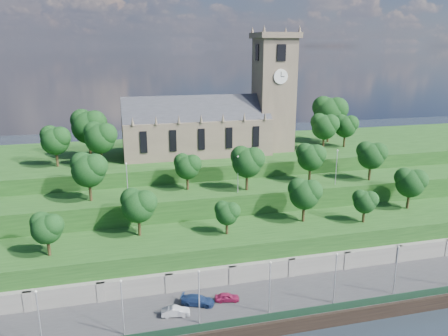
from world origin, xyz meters
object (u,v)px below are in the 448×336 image
object	(u,v)px
car_left	(227,297)
car_middle	(176,311)
car_right	(198,300)
church	(217,120)

from	to	relation	value
car_left	car_middle	size ratio (longest dim) A/B	0.92
car_left	car_right	xyz separation A→B (m)	(-4.38, 0.12, 0.09)
car_left	car_right	size ratio (longest dim) A/B	0.75
church	car_right	xyz separation A→B (m)	(-12.19, -39.08, -19.81)
car_left	car_right	bearing A→B (deg)	99.13
car_right	car_middle	bearing A→B (deg)	141.90
car_left	car_right	distance (m)	4.39
church	car_middle	distance (m)	48.20
church	car_left	xyz separation A→B (m)	(-7.80, -39.21, -19.90)
car_middle	car_right	distance (m)	4.00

